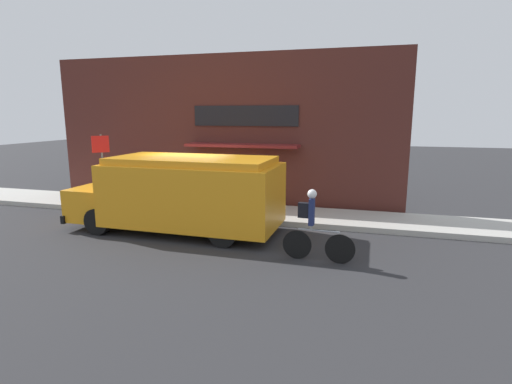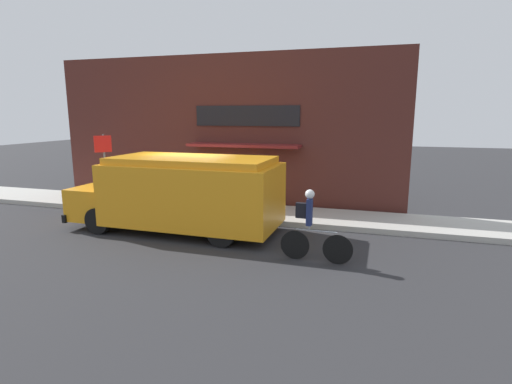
{
  "view_description": "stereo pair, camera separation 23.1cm",
  "coord_description": "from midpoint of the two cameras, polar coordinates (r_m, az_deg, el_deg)",
  "views": [
    {
      "loc": [
        5.53,
        -11.83,
        3.46
      ],
      "look_at": [
        2.24,
        -0.2,
        1.1
      ],
      "focal_mm": 28.0,
      "sensor_mm": 36.0,
      "label": 1
    },
    {
      "loc": [
        5.75,
        -11.76,
        3.46
      ],
      "look_at": [
        2.24,
        -0.2,
        1.1
      ],
      "focal_mm": 28.0,
      "sensor_mm": 36.0,
      "label": 2
    }
  ],
  "objects": [
    {
      "name": "ground_plane",
      "position": [
        13.53,
        -9.46,
        -3.92
      ],
      "size": [
        70.0,
        70.0,
        0.0
      ],
      "primitive_type": "plane",
      "color": "#2B2B2D"
    },
    {
      "name": "sidewalk",
      "position": [
        14.46,
        -7.64,
        -2.53
      ],
      "size": [
        28.0,
        2.17,
        0.18
      ],
      "color": "#ADAAA3",
      "rests_on": "ground_plane"
    },
    {
      "name": "storefront",
      "position": [
        15.32,
        -5.74,
        8.6
      ],
      "size": [
        13.71,
        1.01,
        5.65
      ],
      "color": "#4C231E",
      "rests_on": "ground_plane"
    },
    {
      "name": "school_bus",
      "position": [
        12.03,
        -10.99,
        -0.12
      ],
      "size": [
        6.35,
        2.9,
        2.24
      ],
      "rotation": [
        0.0,
        0.0,
        -0.01
      ],
      "color": "orange",
      "rests_on": "ground_plane"
    },
    {
      "name": "cyclist",
      "position": [
        9.57,
        7.57,
        -4.98
      ],
      "size": [
        1.74,
        0.22,
        1.74
      ],
      "rotation": [
        0.0,
        0.0,
        -0.04
      ],
      "color": "black",
      "rests_on": "ground_plane"
    },
    {
      "name": "stop_sign_post",
      "position": [
        15.65,
        -21.55,
        4.54
      ],
      "size": [
        0.45,
        0.45,
        2.57
      ],
      "color": "slate",
      "rests_on": "sidewalk"
    },
    {
      "name": "trash_bin",
      "position": [
        16.73,
        -18.66,
        0.49
      ],
      "size": [
        0.65,
        0.65,
        0.77
      ],
      "color": "#38383D",
      "rests_on": "sidewalk"
    }
  ]
}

